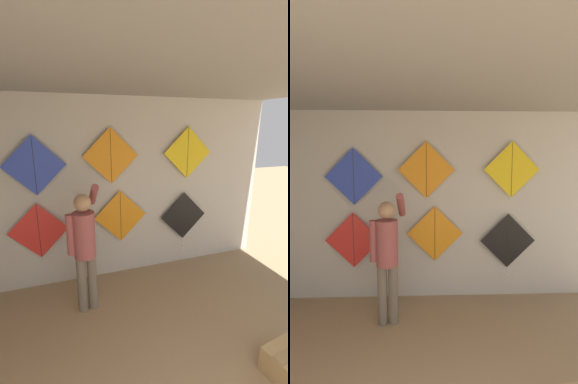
# 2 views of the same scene
# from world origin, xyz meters

# --- Properties ---
(back_panel) EXTENTS (5.20, 0.06, 2.80)m
(back_panel) POSITION_xyz_m (0.00, 4.12, 1.40)
(back_panel) COLOR beige
(back_panel) RESTS_ON ground
(ceiling_slab) EXTENTS (5.20, 4.89, 0.04)m
(ceiling_slab) POSITION_xyz_m (0.00, 2.04, 2.82)
(ceiling_slab) COLOR gray
(shopkeeper) EXTENTS (0.43, 0.61, 1.69)m
(shopkeeper) POSITION_xyz_m (-0.60, 3.35, 0.95)
(shopkeeper) COLOR #726656
(shopkeeper) RESTS_ON ground
(kite_0) EXTENTS (0.83, 0.01, 0.83)m
(kite_0) POSITION_xyz_m (-1.17, 4.03, 0.91)
(kite_0) COLOR red
(kite_1) EXTENTS (0.83, 0.01, 0.83)m
(kite_1) POSITION_xyz_m (0.03, 4.03, 1.00)
(kite_1) COLOR orange
(kite_2) EXTENTS (0.83, 0.04, 1.04)m
(kite_2) POSITION_xyz_m (1.13, 4.03, 0.85)
(kite_2) COLOR black
(kite_3) EXTENTS (0.83, 0.01, 0.83)m
(kite_3) POSITION_xyz_m (-1.14, 4.03, 1.86)
(kite_3) COLOR blue
(kite_4) EXTENTS (0.83, 0.01, 0.83)m
(kite_4) POSITION_xyz_m (-0.09, 4.03, 1.95)
(kite_4) COLOR orange
(kite_5) EXTENTS (0.83, 0.01, 0.83)m
(kite_5) POSITION_xyz_m (1.17, 4.03, 1.95)
(kite_5) COLOR yellow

